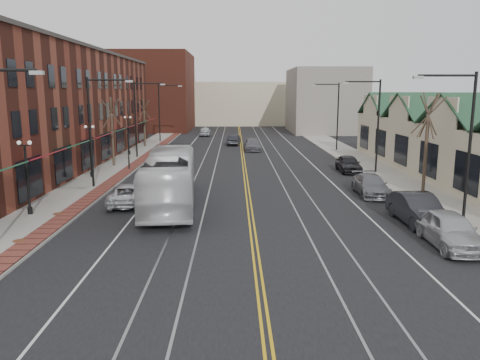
{
  "coord_description": "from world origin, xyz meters",
  "views": [
    {
      "loc": [
        -0.94,
        -18.41,
        7.16
      ],
      "look_at": [
        -0.61,
        8.67,
        2.0
      ],
      "focal_mm": 35.0,
      "sensor_mm": 36.0,
      "label": 1
    }
  ],
  "objects_px": {
    "parked_car_a": "(450,230)",
    "parked_car_d": "(349,164)",
    "parked_suv": "(129,194)",
    "parked_car_c": "(371,185)",
    "parked_car_b": "(418,209)",
    "transit_bus": "(170,179)"
  },
  "relations": [
    {
      "from": "parked_suv",
      "to": "parked_car_d",
      "type": "height_order",
      "value": "parked_car_d"
    },
    {
      "from": "parked_car_c",
      "to": "parked_car_d",
      "type": "xyz_separation_m",
      "value": [
        0.73,
        9.48,
        0.05
      ]
    },
    {
      "from": "parked_car_b",
      "to": "parked_car_c",
      "type": "bearing_deg",
      "value": 91.66
    },
    {
      "from": "parked_suv",
      "to": "parked_car_c",
      "type": "height_order",
      "value": "parked_car_c"
    },
    {
      "from": "parked_suv",
      "to": "parked_car_d",
      "type": "distance_m",
      "value": 20.84
    },
    {
      "from": "parked_suv",
      "to": "parked_car_a",
      "type": "height_order",
      "value": "parked_car_a"
    },
    {
      "from": "transit_bus",
      "to": "parked_car_c",
      "type": "relative_size",
      "value": 2.55
    },
    {
      "from": "transit_bus",
      "to": "parked_car_d",
      "type": "distance_m",
      "value": 18.88
    },
    {
      "from": "parked_car_a",
      "to": "parked_car_b",
      "type": "relative_size",
      "value": 0.95
    },
    {
      "from": "parked_car_a",
      "to": "parked_car_c",
      "type": "relative_size",
      "value": 1.0
    },
    {
      "from": "parked_car_b",
      "to": "parked_suv",
      "type": "bearing_deg",
      "value": 162.49
    },
    {
      "from": "transit_bus",
      "to": "parked_suv",
      "type": "distance_m",
      "value": 2.9
    },
    {
      "from": "parked_car_b",
      "to": "parked_car_a",
      "type": "bearing_deg",
      "value": -91.08
    },
    {
      "from": "parked_car_a",
      "to": "parked_car_d",
      "type": "distance_m",
      "value": 20.47
    },
    {
      "from": "parked_car_b",
      "to": "parked_car_c",
      "type": "height_order",
      "value": "parked_car_b"
    },
    {
      "from": "parked_car_a",
      "to": "parked_car_d",
      "type": "bearing_deg",
      "value": 90.61
    },
    {
      "from": "transit_bus",
      "to": "parked_suv",
      "type": "height_order",
      "value": "transit_bus"
    },
    {
      "from": "transit_bus",
      "to": "parked_car_b",
      "type": "xyz_separation_m",
      "value": [
        14.03,
        -4.42,
        -0.89
      ]
    },
    {
      "from": "parked_suv",
      "to": "parked_car_d",
      "type": "relative_size",
      "value": 1.13
    },
    {
      "from": "transit_bus",
      "to": "parked_car_b",
      "type": "bearing_deg",
      "value": 157.91
    },
    {
      "from": "parked_suv",
      "to": "parked_car_c",
      "type": "bearing_deg",
      "value": -177.03
    },
    {
      "from": "transit_bus",
      "to": "parked_car_a",
      "type": "xyz_separation_m",
      "value": [
        14.09,
        -8.18,
        -0.9
      ]
    }
  ]
}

